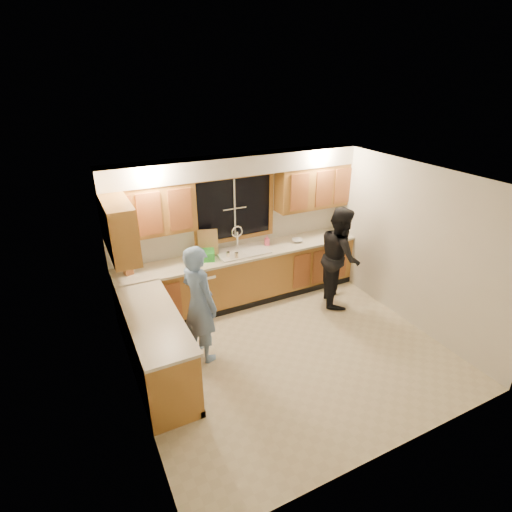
{
  "coord_description": "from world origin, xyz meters",
  "views": [
    {
      "loc": [
        -2.49,
        -3.92,
        3.68
      ],
      "look_at": [
        -0.22,
        0.65,
        1.29
      ],
      "focal_mm": 28.0,
      "sensor_mm": 36.0,
      "label": 1
    }
  ],
  "objects_px": {
    "man": "(199,304)",
    "soap_bottle": "(267,240)",
    "dishwasher": "(196,290)",
    "bowl": "(297,240)",
    "woman": "(340,256)",
    "stove": "(168,375)",
    "knife_block": "(128,268)",
    "dish_crate": "(205,255)",
    "sink": "(242,255)"
  },
  "relations": [
    {
      "from": "stove",
      "to": "man",
      "type": "distance_m",
      "value": 1.05
    },
    {
      "from": "woman",
      "to": "dish_crate",
      "type": "height_order",
      "value": "woman"
    },
    {
      "from": "soap_bottle",
      "to": "bowl",
      "type": "relative_size",
      "value": 0.89
    },
    {
      "from": "soap_bottle",
      "to": "man",
      "type": "bearing_deg",
      "value": -144.21
    },
    {
      "from": "man",
      "to": "soap_bottle",
      "type": "xyz_separation_m",
      "value": [
        1.65,
        1.19,
        0.16
      ]
    },
    {
      "from": "man",
      "to": "woman",
      "type": "height_order",
      "value": "woman"
    },
    {
      "from": "dishwasher",
      "to": "bowl",
      "type": "distance_m",
      "value": 1.98
    },
    {
      "from": "man",
      "to": "bowl",
      "type": "distance_m",
      "value": 2.45
    },
    {
      "from": "knife_block",
      "to": "soap_bottle",
      "type": "xyz_separation_m",
      "value": [
        2.35,
        0.05,
        -0.02
      ]
    },
    {
      "from": "stove",
      "to": "knife_block",
      "type": "bearing_deg",
      "value": 91.34
    },
    {
      "from": "dishwasher",
      "to": "stove",
      "type": "bearing_deg",
      "value": -117.69
    },
    {
      "from": "sink",
      "to": "knife_block",
      "type": "distance_m",
      "value": 1.85
    },
    {
      "from": "sink",
      "to": "knife_block",
      "type": "bearing_deg",
      "value": 179.19
    },
    {
      "from": "sink",
      "to": "woman",
      "type": "bearing_deg",
      "value": -27.12
    },
    {
      "from": "dish_crate",
      "to": "bowl",
      "type": "distance_m",
      "value": 1.71
    },
    {
      "from": "man",
      "to": "soap_bottle",
      "type": "relative_size",
      "value": 9.59
    },
    {
      "from": "stove",
      "to": "woman",
      "type": "bearing_deg",
      "value": 18.39
    },
    {
      "from": "stove",
      "to": "bowl",
      "type": "distance_m",
      "value": 3.41
    },
    {
      "from": "dishwasher",
      "to": "man",
      "type": "height_order",
      "value": "man"
    },
    {
      "from": "man",
      "to": "dishwasher",
      "type": "bearing_deg",
      "value": -34.22
    },
    {
      "from": "stove",
      "to": "woman",
      "type": "height_order",
      "value": "woman"
    },
    {
      "from": "woman",
      "to": "man",
      "type": "bearing_deg",
      "value": 123.46
    },
    {
      "from": "dishwasher",
      "to": "knife_block",
      "type": "xyz_separation_m",
      "value": [
        -0.99,
        0.04,
        0.62
      ]
    },
    {
      "from": "soap_bottle",
      "to": "bowl",
      "type": "xyz_separation_m",
      "value": [
        0.55,
        -0.11,
        -0.06
      ]
    },
    {
      "from": "soap_bottle",
      "to": "woman",
      "type": "bearing_deg",
      "value": -41.09
    },
    {
      "from": "woman",
      "to": "dish_crate",
      "type": "xyz_separation_m",
      "value": [
        -2.1,
        0.77,
        0.14
      ]
    },
    {
      "from": "man",
      "to": "knife_block",
      "type": "relative_size",
      "value": 7.62
    },
    {
      "from": "sink",
      "to": "woman",
      "type": "xyz_separation_m",
      "value": [
        1.45,
        -0.74,
        -0.01
      ]
    },
    {
      "from": "sink",
      "to": "dishwasher",
      "type": "xyz_separation_m",
      "value": [
        -0.85,
        -0.01,
        -0.45
      ]
    },
    {
      "from": "dishwasher",
      "to": "woman",
      "type": "distance_m",
      "value": 2.45
    },
    {
      "from": "knife_block",
      "to": "dishwasher",
      "type": "bearing_deg",
      "value": -18.19
    },
    {
      "from": "woman",
      "to": "knife_block",
      "type": "relative_size",
      "value": 7.69
    },
    {
      "from": "dishwasher",
      "to": "bowl",
      "type": "bearing_deg",
      "value": -0.56
    },
    {
      "from": "stove",
      "to": "dish_crate",
      "type": "relative_size",
      "value": 2.92
    },
    {
      "from": "soap_bottle",
      "to": "dish_crate",
      "type": "bearing_deg",
      "value": -177.3
    },
    {
      "from": "sink",
      "to": "woman",
      "type": "distance_m",
      "value": 1.63
    },
    {
      "from": "knife_block",
      "to": "dish_crate",
      "type": "distance_m",
      "value": 1.19
    },
    {
      "from": "dish_crate",
      "to": "dishwasher",
      "type": "bearing_deg",
      "value": -169.1
    },
    {
      "from": "man",
      "to": "soap_bottle",
      "type": "height_order",
      "value": "man"
    },
    {
      "from": "sink",
      "to": "dish_crate",
      "type": "height_order",
      "value": "sink"
    },
    {
      "from": "knife_block",
      "to": "soap_bottle",
      "type": "relative_size",
      "value": 1.26
    },
    {
      "from": "woman",
      "to": "soap_bottle",
      "type": "bearing_deg",
      "value": 74.29
    },
    {
      "from": "dishwasher",
      "to": "man",
      "type": "relative_size",
      "value": 0.49
    },
    {
      "from": "sink",
      "to": "knife_block",
      "type": "relative_size",
      "value": 3.88
    },
    {
      "from": "sink",
      "to": "dish_crate",
      "type": "xyz_separation_m",
      "value": [
        -0.65,
        0.02,
        0.13
      ]
    },
    {
      "from": "knife_block",
      "to": "bowl",
      "type": "bearing_deg",
      "value": -17.01
    },
    {
      "from": "dishwasher",
      "to": "bowl",
      "type": "xyz_separation_m",
      "value": [
        1.91,
        -0.02,
        0.53
      ]
    },
    {
      "from": "woman",
      "to": "bowl",
      "type": "relative_size",
      "value": 8.64
    },
    {
      "from": "man",
      "to": "stove",
      "type": "bearing_deg",
      "value": 117.96
    },
    {
      "from": "dishwasher",
      "to": "bowl",
      "type": "height_order",
      "value": "bowl"
    }
  ]
}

